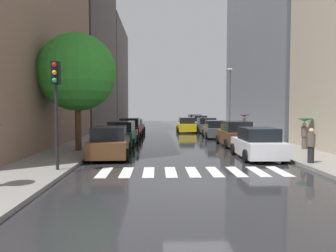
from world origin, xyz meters
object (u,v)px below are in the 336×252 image
parked_car_left_second (122,134)px  traffic_light_left_corner (56,91)px  parked_car_left_third (131,129)px  street_tree_left (77,72)px  pedestrian_near_tree (311,145)px  parked_car_right_fourth (206,126)px  pedestrian_far_side (304,127)px  parked_car_left_fourth (134,127)px  pedestrian_by_kerb (244,122)px  parked_car_right_nearest (257,144)px  parked_car_right_second (235,134)px  parked_car_left_nearest (110,143)px  parked_car_right_sixth (194,121)px  lamp_post_right (230,96)px  parked_car_right_third (215,130)px  taxi_midroad (186,125)px  parked_car_right_fifth (199,123)px

parked_car_left_second → traffic_light_left_corner: (-1.56, -9.66, 2.48)m
parked_car_left_third → street_tree_left: street_tree_left is taller
pedestrian_near_tree → parked_car_right_fourth: bearing=-108.7°
pedestrian_near_tree → pedestrian_far_side: (2.01, 5.06, 0.54)m
parked_car_left_fourth → street_tree_left: bearing=171.7°
pedestrian_far_side → pedestrian_by_kerb: bearing=3.7°
parked_car_right_nearest → parked_car_right_second: size_ratio=0.91×
parked_car_right_second → parked_car_right_fourth: (-0.04, 13.11, -0.05)m
pedestrian_by_kerb → traffic_light_left_corner: 16.82m
parked_car_left_nearest → parked_car_left_fourth: 16.46m
parked_car_right_nearest → street_tree_left: size_ratio=0.61×
parked_car_right_sixth → lamp_post_right: 15.91m
parked_car_right_third → parked_car_left_nearest: bearing=148.4°
parked_car_right_fourth → street_tree_left: street_tree_left is taller
parked_car_right_second → parked_car_right_sixth: (-0.03, 24.36, 0.01)m
parked_car_right_third → parked_car_right_fourth: bearing=0.3°
pedestrian_near_tree → parked_car_right_sixth: bearing=-110.1°
taxi_midroad → lamp_post_right: size_ratio=0.73×
parked_car_left_third → taxi_midroad: size_ratio=0.97×
lamp_post_right → traffic_light_left_corner: bearing=-121.3°
parked_car_left_nearest → parked_car_right_nearest: bearing=-97.3°
parked_car_right_fifth → pedestrian_far_side: pedestrian_far_side is taller
parked_car_left_nearest → parked_car_right_sixth: parked_car_right_sixth is taller
parked_car_right_third → pedestrian_by_kerb: (1.80, -3.14, 0.81)m
parked_car_right_second → taxi_midroad: taxi_midroad is taller
taxi_midroad → traffic_light_left_corner: 24.22m
parked_car_left_fourth → parked_car_right_fifth: 10.46m
pedestrian_far_side → parked_car_left_nearest: bearing=86.7°
parked_car_left_second → taxi_midroad: bearing=-21.5°
parked_car_right_nearest → parked_car_left_nearest: bearing=86.1°
parked_car_left_third → pedestrian_by_kerb: size_ratio=2.25×
parked_car_left_third → parked_car_right_fifth: size_ratio=0.94×
parked_car_right_second → pedestrian_near_tree: 8.09m
pedestrian_near_tree → pedestrian_far_side: bearing=-134.6°
parked_car_right_third → street_tree_left: (-9.82, -9.57, 3.97)m
traffic_light_left_corner → lamp_post_right: (11.00, 18.07, 0.54)m
parked_car_left_fourth → parked_car_right_third: parked_car_right_third is taller
pedestrian_near_tree → parked_car_left_nearest: bearing=-40.2°
parked_car_left_second → traffic_light_left_corner: traffic_light_left_corner is taller
parked_car_left_fourth → traffic_light_left_corner: bearing=176.1°
parked_car_left_nearest → parked_car_left_third: size_ratio=1.04×
taxi_midroad → pedestrian_near_tree: size_ratio=2.93×
parked_car_right_fourth → traffic_light_left_corner: 24.39m
parked_car_right_fifth → parked_car_left_fourth: bearing=132.3°
parked_car_right_fourth → taxi_midroad: 2.21m
taxi_midroad → street_tree_left: bearing=155.5°
parked_car_left_nearest → parked_car_right_sixth: size_ratio=1.02×
parked_car_right_second → parked_car_right_third: (-0.25, 6.52, -0.08)m
parked_car_right_third → parked_car_right_sixth: parked_car_right_sixth is taller
parked_car_right_fourth → taxi_midroad: taxi_midroad is taller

